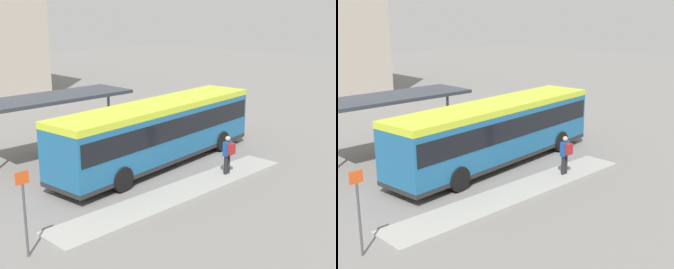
{
  "view_description": "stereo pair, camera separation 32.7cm",
  "coord_description": "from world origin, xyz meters",
  "views": [
    {
      "loc": [
        -15.5,
        -15.97,
        7.42
      ],
      "look_at": [
        0.62,
        0.0,
        1.4
      ],
      "focal_mm": 50.0,
      "sensor_mm": 36.0,
      "label": 1
    },
    {
      "loc": [
        -15.27,
        -16.2,
        7.42
      ],
      "look_at": [
        0.62,
        0.0,
        1.4
      ],
      "focal_mm": 50.0,
      "sensor_mm": 36.0,
      "label": 2
    }
  ],
  "objects": [
    {
      "name": "ground_plane",
      "position": [
        0.0,
        0.0,
        0.0
      ],
      "size": [
        120.0,
        120.0,
        0.0
      ],
      "primitive_type": "plane",
      "color": "slate"
    },
    {
      "name": "curb_island",
      "position": [
        -2.18,
        -3.47,
        0.06
      ],
      "size": [
        12.4,
        1.8,
        0.12
      ],
      "color": "#9E9E99",
      "rests_on": "ground_plane"
    },
    {
      "name": "city_bus",
      "position": [
        0.01,
        0.0,
        1.82
      ],
      "size": [
        12.56,
        3.71,
        3.1
      ],
      "rotation": [
        0.0,
        0.0,
        0.1
      ],
      "color": "#1E6093",
      "rests_on": "ground_plane"
    },
    {
      "name": "pedestrian_waiting",
      "position": [
        0.94,
        -3.56,
        1.15
      ],
      "size": [
        0.45,
        0.46,
        1.8
      ],
      "rotation": [
        0.0,
        0.0,
        1.6
      ],
      "color": "#232328",
      "rests_on": "curb_island"
    },
    {
      "name": "bicycle_white",
      "position": [
        9.16,
        2.9,
        0.38
      ],
      "size": [
        0.48,
        1.76,
        0.76
      ],
      "rotation": [
        0.0,
        0.0,
        1.5
      ],
      "color": "black",
      "rests_on": "ground_plane"
    },
    {
      "name": "bicycle_red",
      "position": [
        9.35,
        3.79,
        0.34
      ],
      "size": [
        0.48,
        1.54,
        0.67
      ],
      "rotation": [
        0.0,
        0.0,
        -1.69
      ],
      "color": "black",
      "rests_on": "ground_plane"
    },
    {
      "name": "bicycle_orange",
      "position": [
        9.22,
        4.67,
        0.37
      ],
      "size": [
        0.48,
        1.73,
        0.75
      ],
      "rotation": [
        0.0,
        0.0,
        -1.48
      ],
      "color": "black",
      "rests_on": "ground_plane"
    },
    {
      "name": "station_shelter",
      "position": [
        -2.72,
        4.88,
        3.05
      ],
      "size": [
        8.1,
        2.9,
        3.19
      ],
      "color": "#383D47",
      "rests_on": "ground_plane"
    },
    {
      "name": "potted_planter_near_shelter",
      "position": [
        -0.18,
        2.82,
        0.65
      ],
      "size": [
        0.84,
        0.84,
        1.25
      ],
      "color": "slate",
      "rests_on": "ground_plane"
    },
    {
      "name": "potted_planter_far_side",
      "position": [
        -1.8,
        2.25,
        0.71
      ],
      "size": [
        0.91,
        0.91,
        1.37
      ],
      "color": "slate",
      "rests_on": "ground_plane"
    },
    {
      "name": "platform_sign",
      "position": [
        -9.25,
        -3.64,
        1.56
      ],
      "size": [
        0.44,
        0.08,
        2.8
      ],
      "color": "#4C4C51",
      "rests_on": "ground_plane"
    }
  ]
}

